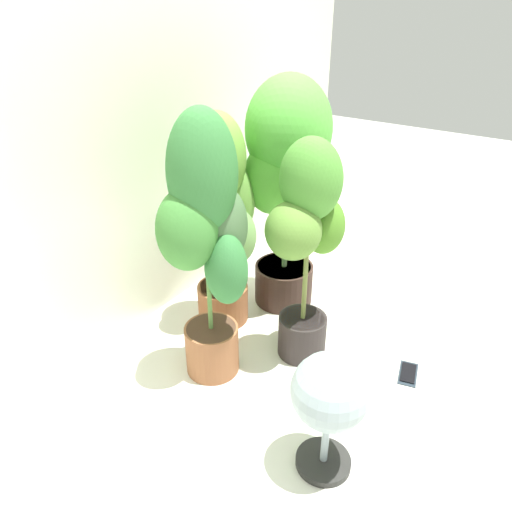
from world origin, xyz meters
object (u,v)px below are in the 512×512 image
Objects in this scene: potted_plant_back_left at (207,236)px; potted_plant_back_center at (222,211)px; floor_fan at (330,396)px; cell_phone at (408,373)px; potted_plant_center at (307,236)px; potted_plant_back_right at (287,169)px.

potted_plant_back_center is at bearing 29.27° from potted_plant_back_left.
cell_phone is at bearing 58.52° from floor_fan.
floor_fan is at bearing -121.90° from potted_plant_back_center.
cell_phone is (0.12, -0.43, -0.55)m from potted_plant_center.
potted_plant_center is 0.71m from cell_phone.
potted_plant_center is 0.86× the size of potted_plant_back_right.
potted_plant_back_center is 0.91× the size of potted_plant_back_left.
potted_plant_back_right is 0.34m from potted_plant_back_center.
cell_phone is at bearing -73.71° from potted_plant_center.
cell_phone is (-0.18, -0.69, -0.67)m from potted_plant_back_right.
potted_plant_back_left is 6.71× the size of cell_phone.
potted_plant_back_left reaches higher than floor_fan.
potted_plant_back_right reaches higher than potted_plant_center.
floor_fan is at bearing -141.15° from potted_plant_back_right.
potted_plant_back_left is (-0.30, -0.17, 0.06)m from potted_plant_back_center.
floor_fan is (-0.75, -0.60, -0.37)m from potted_plant_back_right.
potted_plant_back_right is at bearing -26.53° from potted_plant_back_center.
potted_plant_back_right is at bearing 152.25° from cell_phone.
potted_plant_back_right is 1.12× the size of potted_plant_back_center.
cell_phone is (0.41, -0.67, -0.60)m from potted_plant_back_left.
potted_plant_center is 0.41m from potted_plant_back_center.
potted_plant_center is 5.93× the size of cell_phone.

